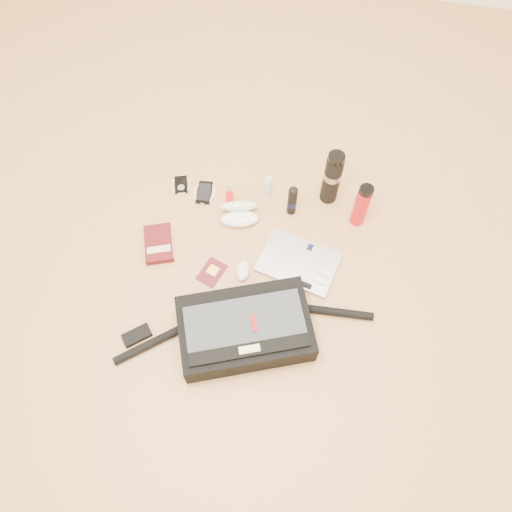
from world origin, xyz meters
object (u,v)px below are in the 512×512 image
thermos_black (332,178)px  thermos_red (361,205)px  book (159,244)px  messenger_bag (244,329)px  laptop (299,263)px

thermos_black → thermos_red: (0.14, -0.10, -0.03)m
thermos_black → thermos_red: 0.17m
book → thermos_black: (0.68, 0.40, 0.13)m
messenger_bag → laptop: bearing=43.9°
laptop → thermos_black: 0.40m
messenger_bag → thermos_red: bearing=36.9°
laptop → thermos_red: size_ratio=1.48×
messenger_bag → book: 0.55m
laptop → book: (-0.60, -0.04, 0.01)m
messenger_bag → thermos_red: thermos_red is taller
messenger_bag → book: bearing=122.6°
book → thermos_red: thermos_red is taller
book → thermos_red: bearing=-0.5°
messenger_bag → laptop: 0.39m
thermos_black → thermos_red: thermos_black is taller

